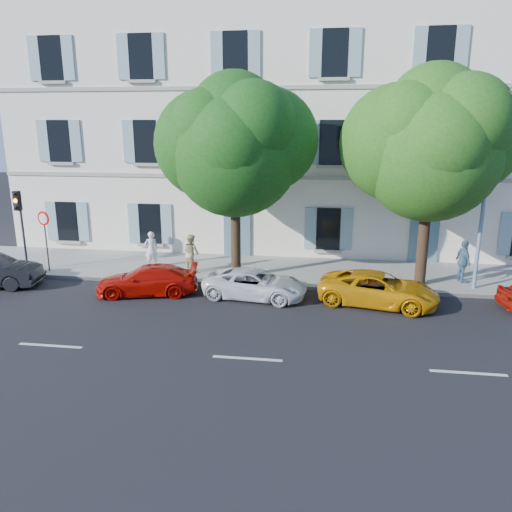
% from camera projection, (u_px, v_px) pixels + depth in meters
% --- Properties ---
extents(ground, '(90.00, 90.00, 0.00)m').
position_uv_depth(ground, '(265.00, 308.00, 18.00)').
color(ground, black).
extents(sidewalk, '(36.00, 4.50, 0.15)m').
position_uv_depth(sidewalk, '(277.00, 271.00, 22.23)').
color(sidewalk, '#A09E96').
rests_on(sidewalk, ground).
extents(kerb, '(36.00, 0.16, 0.16)m').
position_uv_depth(kerb, '(272.00, 286.00, 20.15)').
color(kerb, '#9E998E').
rests_on(kerb, ground).
extents(building, '(28.00, 7.00, 12.00)m').
position_uv_depth(building, '(289.00, 132.00, 26.18)').
color(building, white).
rests_on(building, ground).
extents(car_red_coupe, '(4.15, 2.37, 1.13)m').
position_uv_depth(car_red_coupe, '(147.00, 280.00, 19.36)').
color(car_red_coupe, '#B30C05').
rests_on(car_red_coupe, ground).
extents(car_white_coupe, '(4.11, 2.27, 1.09)m').
position_uv_depth(car_white_coupe, '(255.00, 284.00, 18.97)').
color(car_white_coupe, white).
rests_on(car_white_coupe, ground).
extents(car_yellow_supercar, '(4.64, 2.84, 1.20)m').
position_uv_depth(car_yellow_supercar, '(378.00, 289.00, 18.22)').
color(car_yellow_supercar, orange).
rests_on(car_yellow_supercar, ground).
extents(tree_left, '(5.20, 5.20, 8.06)m').
position_uv_depth(tree_left, '(235.00, 152.00, 19.82)').
color(tree_left, '#3A2819').
rests_on(tree_left, sidewalk).
extents(tree_right, '(5.32, 5.32, 8.20)m').
position_uv_depth(tree_right, '(431.00, 152.00, 18.84)').
color(tree_right, '#3A2819').
rests_on(tree_right, sidewalk).
extents(traffic_light, '(0.32, 0.40, 3.54)m').
position_uv_depth(traffic_light, '(19.00, 214.00, 21.26)').
color(traffic_light, '#383A3D').
rests_on(traffic_light, sidewalk).
extents(road_sign, '(0.61, 0.20, 2.67)m').
position_uv_depth(road_sign, '(45.00, 228.00, 21.47)').
color(road_sign, '#383A3D').
rests_on(road_sign, sidewalk).
extents(street_lamp, '(0.37, 1.60, 7.46)m').
position_uv_depth(street_lamp, '(487.00, 181.00, 18.50)').
color(street_lamp, '#7293BF').
rests_on(street_lamp, sidewalk).
extents(pedestrian_a, '(0.70, 0.59, 1.63)m').
position_uv_depth(pedestrian_a, '(151.00, 249.00, 22.42)').
color(pedestrian_a, white).
rests_on(pedestrian_a, sidewalk).
extents(pedestrian_b, '(1.02, 0.99, 1.66)m').
position_uv_depth(pedestrian_b, '(191.00, 253.00, 21.73)').
color(pedestrian_b, '#D5C188').
rests_on(pedestrian_b, sidewalk).
extents(pedestrian_c, '(0.67, 1.11, 1.77)m').
position_uv_depth(pedestrian_c, '(463.00, 261.00, 20.21)').
color(pedestrian_c, slate).
rests_on(pedestrian_c, sidewalk).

